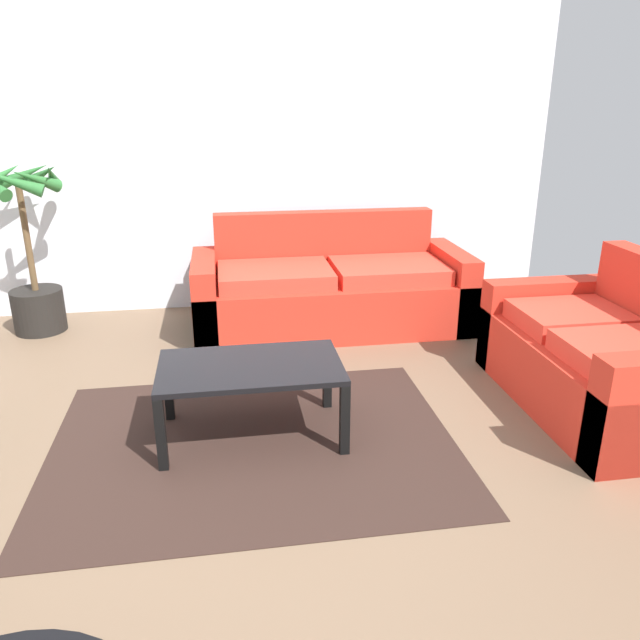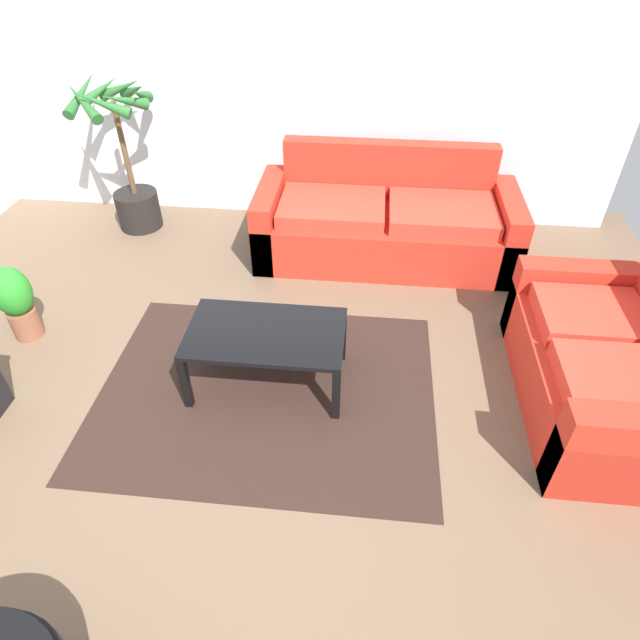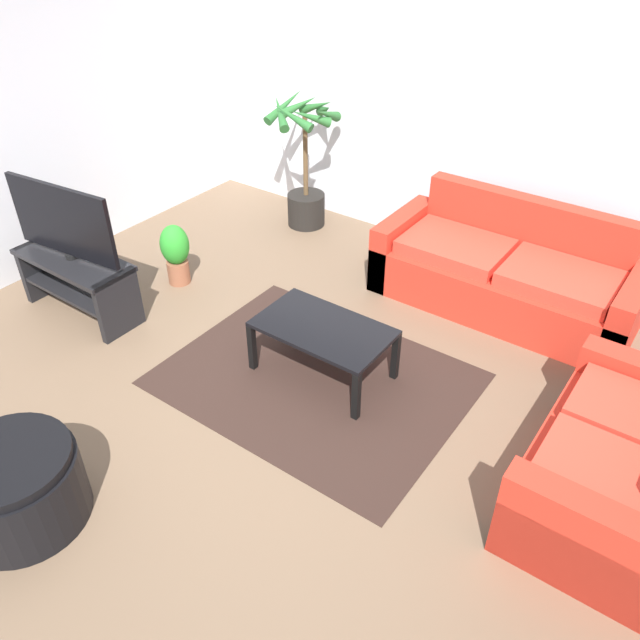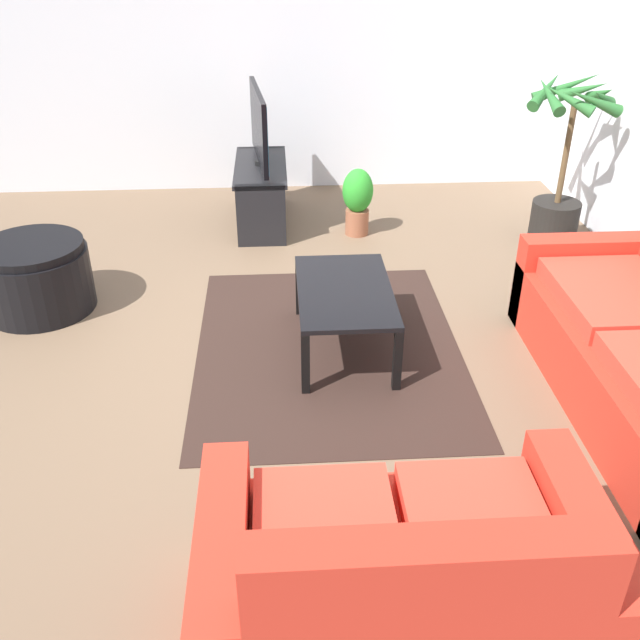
% 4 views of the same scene
% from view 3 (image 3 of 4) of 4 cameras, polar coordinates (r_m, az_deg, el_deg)
% --- Properties ---
extents(ground_plane, '(6.60, 6.60, 0.00)m').
position_cam_3_polar(ground_plane, '(4.57, -5.71, -8.01)').
color(ground_plane, brown).
extents(wall_back, '(6.00, 0.06, 2.70)m').
position_cam_3_polar(wall_back, '(6.14, 12.84, 17.79)').
color(wall_back, silver).
rests_on(wall_back, ground).
extents(couch_main, '(2.21, 0.90, 0.90)m').
position_cam_3_polar(couch_main, '(5.66, 16.56, 3.88)').
color(couch_main, red).
rests_on(couch_main, ground).
extents(couch_loveseat, '(0.90, 1.51, 0.90)m').
position_cam_3_polar(couch_loveseat, '(4.16, 25.76, -12.11)').
color(couch_loveseat, red).
rests_on(couch_loveseat, ground).
extents(tv_stand, '(1.10, 0.45, 0.54)m').
position_cam_3_polar(tv_stand, '(5.71, -21.25, 3.65)').
color(tv_stand, black).
rests_on(tv_stand, ground).
extents(tv, '(1.07, 0.16, 0.64)m').
position_cam_3_polar(tv, '(5.47, -22.40, 8.35)').
color(tv, black).
rests_on(tv, tv_stand).
extents(coffee_table, '(0.99, 0.59, 0.44)m').
position_cam_3_polar(coffee_table, '(4.61, 0.29, -1.17)').
color(coffee_table, black).
rests_on(coffee_table, ground).
extents(area_rug, '(2.20, 1.70, 0.01)m').
position_cam_3_polar(area_rug, '(4.78, -0.42, -5.37)').
color(area_rug, black).
rests_on(area_rug, ground).
extents(potted_palm, '(0.71, 0.71, 1.38)m').
position_cam_3_polar(potted_palm, '(6.72, -1.36, 13.24)').
color(potted_palm, black).
rests_on(potted_palm, ground).
extents(potted_plant_small, '(0.26, 0.26, 0.58)m').
position_cam_3_polar(potted_plant_small, '(5.90, -13.01, 6.08)').
color(potted_plant_small, brown).
rests_on(potted_plant_small, ground).
extents(ottoman, '(0.75, 0.75, 0.50)m').
position_cam_3_polar(ottoman, '(4.13, -25.88, -13.55)').
color(ottoman, black).
rests_on(ottoman, ground).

